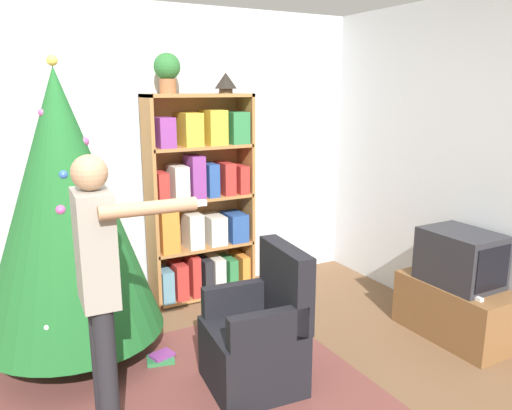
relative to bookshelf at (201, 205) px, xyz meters
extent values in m
cube|color=silver|center=(-0.57, 0.24, 0.43)|extent=(8.00, 0.10, 2.60)
cube|color=brown|center=(-0.75, -1.52, -0.86)|extent=(2.36, 1.94, 0.01)
cube|color=#A8703D|center=(-0.46, 0.01, 0.06)|extent=(0.03, 0.32, 1.85)
cube|color=#A8703D|center=(0.46, 0.01, 0.06)|extent=(0.03, 0.32, 1.85)
cube|color=#A8703D|center=(0.00, 0.01, 0.97)|extent=(0.95, 0.32, 0.03)
cube|color=#A8703D|center=(0.00, 0.17, 0.06)|extent=(0.95, 0.01, 1.85)
cube|color=#A8703D|center=(0.00, 0.01, -0.84)|extent=(0.92, 0.32, 0.03)
cube|color=#5B899E|center=(-0.38, -0.01, -0.68)|extent=(0.10, 0.28, 0.29)
cube|color=#B22D28|center=(-0.25, -0.03, -0.66)|extent=(0.11, 0.25, 0.32)
cube|color=#B22D28|center=(-0.12, -0.03, -0.64)|extent=(0.08, 0.25, 0.38)
cube|color=#232328|center=(0.01, 0.00, -0.66)|extent=(0.08, 0.30, 0.32)
cube|color=beige|center=(0.12, 0.00, -0.66)|extent=(0.11, 0.30, 0.32)
cube|color=#2D7A42|center=(0.25, -0.01, -0.68)|extent=(0.09, 0.29, 0.29)
cube|color=orange|center=(0.38, -0.01, -0.67)|extent=(0.08, 0.28, 0.30)
cube|color=#A8703D|center=(0.00, 0.01, -0.38)|extent=(0.92, 0.32, 0.03)
cube|color=orange|center=(-0.34, -0.01, -0.18)|extent=(0.15, 0.28, 0.37)
cube|color=beige|center=(-0.10, -0.04, -0.21)|extent=(0.13, 0.23, 0.31)
cube|color=beige|center=(0.11, 0.00, -0.24)|extent=(0.16, 0.30, 0.26)
cube|color=#284C93|center=(0.32, -0.01, -0.24)|extent=(0.17, 0.29, 0.26)
cube|color=#A8703D|center=(0.00, 0.01, 0.07)|extent=(0.92, 0.32, 0.03)
cube|color=#B22D28|center=(-0.38, -0.04, 0.21)|extent=(0.09, 0.23, 0.25)
cube|color=beige|center=(-0.22, -0.01, 0.23)|extent=(0.13, 0.29, 0.29)
cube|color=#843889|center=(-0.07, -0.03, 0.27)|extent=(0.12, 0.24, 0.37)
cube|color=#284C93|center=(0.07, -0.04, 0.23)|extent=(0.10, 0.23, 0.29)
cube|color=#B22D28|center=(0.23, -0.02, 0.23)|extent=(0.11, 0.26, 0.29)
cube|color=#B22D28|center=(0.37, -0.01, 0.21)|extent=(0.09, 0.29, 0.25)
cube|color=#A8703D|center=(0.00, 0.01, 0.53)|extent=(0.92, 0.32, 0.03)
cube|color=#843889|center=(-0.33, -0.04, 0.67)|extent=(0.14, 0.23, 0.25)
cube|color=gold|center=(-0.10, -0.01, 0.68)|extent=(0.16, 0.28, 0.28)
cube|color=gold|center=(0.13, -0.03, 0.69)|extent=(0.16, 0.25, 0.30)
cube|color=#2D7A42|center=(0.34, -0.02, 0.68)|extent=(0.16, 0.27, 0.28)
cube|color=brown|center=(1.41, -1.67, -0.65)|extent=(0.46, 0.87, 0.44)
cube|color=#28282D|center=(1.41, -1.67, -0.22)|extent=(0.42, 0.55, 0.41)
cube|color=black|center=(1.41, -1.95, -0.22)|extent=(0.34, 0.01, 0.32)
cube|color=white|center=(1.28, -1.93, -0.42)|extent=(0.04, 0.12, 0.02)
cylinder|color=#4C3323|center=(-1.23, -0.60, -0.82)|extent=(0.36, 0.36, 0.10)
cylinder|color=brown|center=(-1.23, -0.60, -0.71)|extent=(0.08, 0.08, 0.12)
cone|color=#1E6028|center=(-1.23, -0.60, 0.26)|extent=(1.23, 1.23, 1.81)
sphere|color=silver|center=(-1.10, -0.16, -0.27)|extent=(0.05, 0.05, 0.05)
sphere|color=silver|center=(-1.44, -1.05, -0.38)|extent=(0.06, 0.06, 0.06)
sphere|color=#335BB2|center=(-0.93, -0.32, -0.08)|extent=(0.05, 0.05, 0.05)
sphere|color=#B74C93|center=(-1.32, -0.63, 0.87)|extent=(0.05, 0.05, 0.05)
sphere|color=#B74C93|center=(-1.08, -0.65, 0.68)|extent=(0.06, 0.06, 0.06)
sphere|color=#B74C93|center=(-1.29, -0.87, 0.29)|extent=(0.06, 0.06, 0.06)
sphere|color=#335BB2|center=(-1.24, -0.81, 0.50)|extent=(0.06, 0.06, 0.06)
sphere|color=#E5CC4C|center=(-1.23, -0.60, 1.19)|extent=(0.07, 0.07, 0.07)
cube|color=black|center=(-0.29, -1.51, -0.66)|extent=(0.61, 0.61, 0.42)
cube|color=black|center=(-0.06, -1.53, -0.20)|extent=(0.17, 0.57, 0.50)
cube|color=black|center=(-0.26, -1.27, -0.35)|extent=(0.51, 0.13, 0.20)
cube|color=black|center=(-0.31, -1.75, -0.35)|extent=(0.51, 0.13, 0.20)
cylinder|color=#232328|center=(-1.21, -1.44, -0.47)|extent=(0.11, 0.11, 0.80)
cylinder|color=#232328|center=(-1.22, -1.62, -0.47)|extent=(0.11, 0.11, 0.80)
cube|color=gray|center=(-1.21, -1.53, 0.23)|extent=(0.20, 0.33, 0.60)
cylinder|color=tan|center=(-1.20, -1.33, 0.20)|extent=(0.07, 0.07, 0.48)
cylinder|color=tan|center=(-0.98, -1.75, 0.45)|extent=(0.48, 0.09, 0.07)
cube|color=white|center=(-0.74, -1.76, 0.45)|extent=(0.11, 0.04, 0.03)
sphere|color=tan|center=(-1.21, -1.53, 0.62)|extent=(0.18, 0.18, 0.18)
cylinder|color=#935B38|center=(-0.27, 0.01, 1.04)|extent=(0.14, 0.14, 0.12)
sphere|color=#2D7033|center=(-0.27, 0.01, 1.20)|extent=(0.22, 0.22, 0.22)
cylinder|color=#473828|center=(0.26, 0.01, 1.00)|extent=(0.12, 0.12, 0.04)
cone|color=black|center=(0.26, 0.01, 1.09)|extent=(0.20, 0.20, 0.14)
cube|color=#2D7A42|center=(-0.72, -0.95, -0.85)|extent=(0.22, 0.18, 0.03)
cube|color=#843889|center=(-0.71, -0.94, -0.82)|extent=(0.18, 0.15, 0.02)
camera|label=1|loc=(-1.66, -4.07, 1.02)|focal=35.00mm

